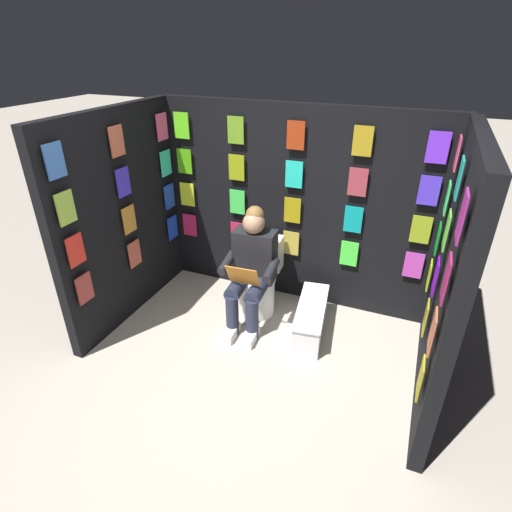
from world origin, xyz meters
name	(u,v)px	position (x,y,z in m)	size (l,w,h in m)	color
ground_plane	(220,405)	(0.00, 0.00, 0.00)	(30.00, 30.00, 0.00)	#B2A899
display_wall_back	(295,208)	(0.00, -1.76, 1.02)	(2.89, 0.14, 2.04)	black
display_wall_left	(448,279)	(-1.44, -0.86, 1.02)	(0.14, 1.72, 2.04)	black
display_wall_right	(122,218)	(1.44, -0.86, 1.02)	(0.14, 1.72, 2.04)	black
toilet	(259,281)	(0.23, -1.34, 0.33)	(0.42, 0.57, 0.77)	white
person_reading	(251,269)	(0.21, -1.12, 0.60)	(0.54, 0.70, 1.19)	black
comic_longbox_near	(311,319)	(-0.40, -1.15, 0.16)	(0.37, 0.84, 0.32)	silver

